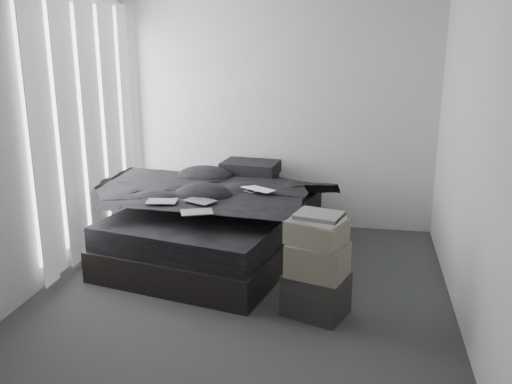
% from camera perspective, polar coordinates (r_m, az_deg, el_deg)
% --- Properties ---
extents(floor, '(3.60, 4.20, 0.01)m').
position_cam_1_polar(floor, '(5.00, -1.73, -10.80)').
color(floor, '#323335').
rests_on(floor, ground).
extents(wall_back, '(3.60, 0.01, 2.60)m').
position_cam_1_polar(wall_back, '(6.60, 2.11, 7.66)').
color(wall_back, beige).
rests_on(wall_back, ground).
extents(wall_front, '(3.60, 0.01, 2.60)m').
position_cam_1_polar(wall_front, '(2.64, -11.79, -5.55)').
color(wall_front, beige).
rests_on(wall_front, ground).
extents(wall_left, '(0.01, 4.20, 2.60)m').
position_cam_1_polar(wall_left, '(5.25, -21.47, 4.41)').
color(wall_left, beige).
rests_on(wall_left, ground).
extents(wall_right, '(0.01, 4.20, 2.60)m').
position_cam_1_polar(wall_right, '(4.54, 20.95, 2.79)').
color(wall_right, beige).
rests_on(wall_right, ground).
extents(window_left, '(0.02, 2.00, 2.30)m').
position_cam_1_polar(window_left, '(6.00, -16.87, 6.64)').
color(window_left, white).
rests_on(window_left, wall_left).
extents(curtain_left, '(0.06, 2.12, 2.48)m').
position_cam_1_polar(curtain_left, '(5.99, -16.39, 5.98)').
color(curtain_left, white).
rests_on(curtain_left, wall_left).
extents(bed, '(2.08, 2.49, 0.30)m').
position_cam_1_polar(bed, '(5.91, -3.95, -4.93)').
color(bed, black).
rests_on(bed, floor).
extents(mattress, '(2.01, 2.41, 0.23)m').
position_cam_1_polar(mattress, '(5.82, -4.00, -2.49)').
color(mattress, black).
rests_on(mattress, bed).
extents(duvet, '(1.97, 2.17, 0.25)m').
position_cam_1_polar(duvet, '(5.70, -4.29, -0.31)').
color(duvet, black).
rests_on(duvet, mattress).
extents(pillow_lower, '(0.74, 0.58, 0.15)m').
position_cam_1_polar(pillow_lower, '(6.52, -1.08, 1.33)').
color(pillow_lower, black).
rests_on(pillow_lower, mattress).
extents(pillow_upper, '(0.66, 0.49, 0.14)m').
position_cam_1_polar(pillow_upper, '(6.44, -0.56, 2.46)').
color(pillow_upper, black).
rests_on(pillow_upper, pillow_lower).
extents(laptop, '(0.42, 0.37, 0.03)m').
position_cam_1_polar(laptop, '(5.59, -0.14, 0.90)').
color(laptop, silver).
rests_on(laptop, duvet).
extents(comic_a, '(0.30, 0.22, 0.01)m').
position_cam_1_polar(comic_a, '(5.35, -9.44, -0.11)').
color(comic_a, black).
rests_on(comic_a, duvet).
extents(comic_b, '(0.33, 0.28, 0.01)m').
position_cam_1_polar(comic_b, '(5.33, -5.64, 0.02)').
color(comic_b, black).
rests_on(comic_b, duvet).
extents(comic_c, '(0.32, 0.27, 0.01)m').
position_cam_1_polar(comic_c, '(4.99, -5.98, -1.01)').
color(comic_c, black).
rests_on(comic_c, duvet).
extents(side_stand, '(0.35, 0.35, 0.60)m').
position_cam_1_polar(side_stand, '(6.41, -9.27, -1.98)').
color(side_stand, black).
rests_on(side_stand, floor).
extents(papers, '(0.25, 0.19, 0.01)m').
position_cam_1_polar(papers, '(6.31, -9.35, 0.65)').
color(papers, white).
rests_on(papers, side_stand).
extents(floor_books, '(0.22, 0.27, 0.16)m').
position_cam_1_polar(floor_books, '(6.49, -12.18, -3.97)').
color(floor_books, black).
rests_on(floor_books, floor).
extents(box_lower, '(0.58, 0.52, 0.35)m').
position_cam_1_polar(box_lower, '(4.74, 6.01, -10.13)').
color(box_lower, black).
rests_on(box_lower, floor).
extents(box_mid, '(0.53, 0.46, 0.27)m').
position_cam_1_polar(box_mid, '(4.60, 6.18, -6.74)').
color(box_mid, '#615B4D').
rests_on(box_mid, box_lower).
extents(box_upper, '(0.52, 0.48, 0.19)m').
position_cam_1_polar(box_upper, '(4.53, 6.08, -3.99)').
color(box_upper, '#615B4D').
rests_on(box_upper, box_mid).
extents(art_book_white, '(0.44, 0.40, 0.04)m').
position_cam_1_polar(art_book_white, '(4.49, 6.24, -2.68)').
color(art_book_white, silver).
rests_on(art_book_white, box_upper).
extents(art_book_snake, '(0.41, 0.36, 0.03)m').
position_cam_1_polar(art_book_snake, '(4.47, 6.32, -2.32)').
color(art_book_snake, silver).
rests_on(art_book_snake, art_book_white).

